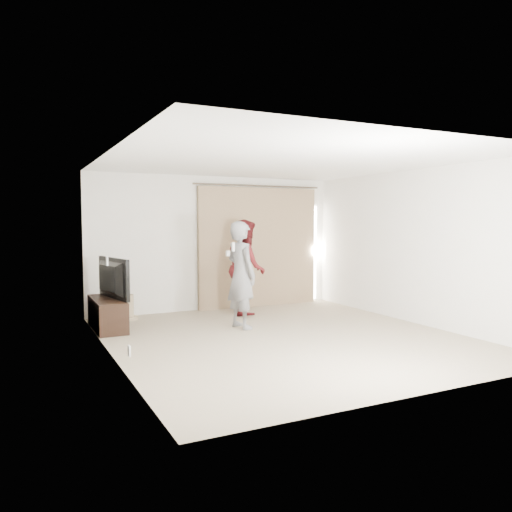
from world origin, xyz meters
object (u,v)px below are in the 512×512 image
Objects in this scene: tv at (107,278)px; tv_console at (107,314)px; person_man at (241,275)px; person_woman at (246,267)px.

tv_console is at bearing -0.00° from tv.
tv_console is 1.11× the size of tv.
tv_console is at bearing 155.71° from person_man.
tv is 2.57m from person_woman.
tv_console is 0.72× the size of person_woman.
tv is 2.15m from person_man.
tv is (0.00, 0.00, 0.57)m from tv_console.
person_man is 1.25m from person_woman.
person_woman is (2.56, 0.21, 0.06)m from tv.
person_woman is at bearing 4.78° from tv_console.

